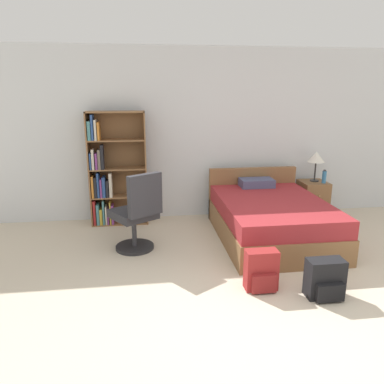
% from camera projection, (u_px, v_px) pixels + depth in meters
% --- Properties ---
extents(ground_plane, '(14.00, 14.00, 0.00)m').
position_uv_depth(ground_plane, '(279.00, 337.00, 3.07)').
color(ground_plane, beige).
extents(wall_back, '(9.00, 0.06, 2.60)m').
position_uv_depth(wall_back, '(211.00, 134.00, 5.82)').
color(wall_back, silver).
rests_on(wall_back, ground_plane).
extents(bookshelf, '(0.84, 0.27, 1.68)m').
position_uv_depth(bookshelf, '(110.00, 173.00, 5.51)').
color(bookshelf, brown).
rests_on(bookshelf, ground_plane).
extents(bed, '(1.37, 1.94, 0.80)m').
position_uv_depth(bed, '(270.00, 218.00, 5.10)').
color(bed, brown).
rests_on(bed, ground_plane).
extents(office_chair, '(0.69, 0.72, 1.02)m').
position_uv_depth(office_chair, '(138.00, 214.00, 4.61)').
color(office_chair, '#232326').
rests_on(office_chair, ground_plane).
extents(nightstand, '(0.40, 0.46, 0.57)m').
position_uv_depth(nightstand, '(312.00, 199.00, 5.97)').
color(nightstand, brown).
rests_on(nightstand, ground_plane).
extents(table_lamp, '(0.27, 0.27, 0.47)m').
position_uv_depth(table_lamp, '(316.00, 158.00, 5.82)').
color(table_lamp, '#333333').
rests_on(table_lamp, nightstand).
extents(water_bottle, '(0.06, 0.06, 0.21)m').
position_uv_depth(water_bottle, '(324.00, 177.00, 5.78)').
color(water_bottle, teal).
rests_on(water_bottle, nightstand).
extents(backpack_black, '(0.36, 0.25, 0.39)m').
position_uv_depth(backpack_black, '(325.00, 280.00, 3.63)').
color(backpack_black, black).
rests_on(backpack_black, ground_plane).
extents(backpack_red, '(0.33, 0.22, 0.42)m').
position_uv_depth(backpack_red, '(261.00, 271.00, 3.77)').
color(backpack_red, maroon).
rests_on(backpack_red, ground_plane).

